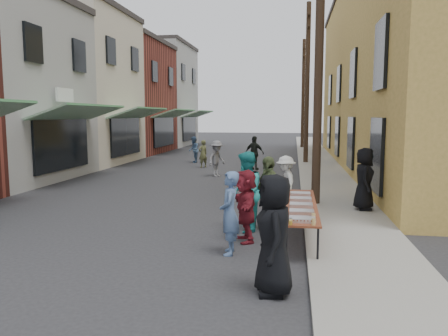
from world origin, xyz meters
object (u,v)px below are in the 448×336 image
(utility_pole_mid, at_px, (307,84))
(guest_front_c, at_px, (246,192))
(guest_front_a, at_px, (274,235))
(serving_table, at_px, (301,206))
(catering_tray_sausage, at_px, (302,219))
(server, at_px, (364,179))
(utility_pole_far, at_px, (303,94))
(utility_pole_near, at_px, (319,56))

(utility_pole_mid, distance_m, guest_front_c, 15.75)
(guest_front_c, bearing_deg, guest_front_a, 8.33)
(serving_table, relative_size, catering_tray_sausage, 8.00)
(guest_front_c, bearing_deg, utility_pole_mid, 168.72)
(serving_table, xyz_separation_m, server, (1.80, 2.74, 0.27))
(server, bearing_deg, guest_front_c, 132.77)
(catering_tray_sausage, height_order, guest_front_a, guest_front_a)
(utility_pole_far, relative_size, serving_table, 2.25)
(utility_pole_near, xyz_separation_m, guest_front_a, (-0.96, -6.86, -3.56))
(utility_pole_near, bearing_deg, guest_front_c, -118.93)
(utility_pole_far, relative_size, guest_front_a, 4.78)
(guest_front_a, bearing_deg, serving_table, 162.32)
(guest_front_a, bearing_deg, utility_pole_mid, 167.24)
(serving_table, bearing_deg, utility_pole_far, 88.96)
(guest_front_a, distance_m, server, 6.50)
(utility_pole_far, bearing_deg, catering_tray_sausage, -90.98)
(guest_front_c, xyz_separation_m, server, (3.09, 2.48, 0.02))
(utility_pole_near, distance_m, guest_front_c, 5.12)
(utility_pole_far, xyz_separation_m, serving_table, (-0.50, -27.50, -3.79))
(utility_pole_near, xyz_separation_m, serving_table, (-0.50, -3.50, -3.79))
(utility_pole_far, bearing_deg, guest_front_c, -93.76)
(guest_front_c, bearing_deg, utility_pole_far, 171.66)
(catering_tray_sausage, bearing_deg, guest_front_c, 124.11)
(utility_pole_near, distance_m, utility_pole_mid, 12.00)
(utility_pole_near, bearing_deg, catering_tray_sausage, -95.55)
(catering_tray_sausage, distance_m, server, 4.75)
(utility_pole_near, distance_m, catering_tray_sausage, 6.36)
(utility_pole_mid, xyz_separation_m, utility_pole_far, (0.00, 12.00, 0.00))
(utility_pole_near, distance_m, guest_front_a, 7.78)
(utility_pole_near, height_order, serving_table, utility_pole_near)
(utility_pole_far, bearing_deg, utility_pole_mid, -90.00)
(catering_tray_sausage, relative_size, server, 0.28)
(catering_tray_sausage, relative_size, guest_front_c, 0.26)
(serving_table, distance_m, catering_tray_sausage, 1.65)
(utility_pole_near, bearing_deg, utility_pole_mid, 90.00)
(guest_front_c, bearing_deg, catering_tray_sausage, 29.53)
(utility_pole_near, xyz_separation_m, catering_tray_sausage, (-0.50, -5.15, -3.71))
(serving_table, distance_m, guest_front_c, 1.34)
(guest_front_a, distance_m, guest_front_c, 3.71)
(utility_pole_near, distance_m, utility_pole_far, 24.00)
(guest_front_a, bearing_deg, utility_pole_far, 168.37)
(catering_tray_sausage, bearing_deg, serving_table, 90.00)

